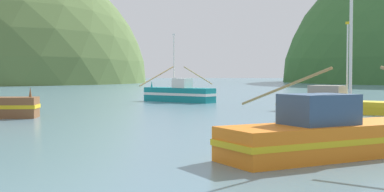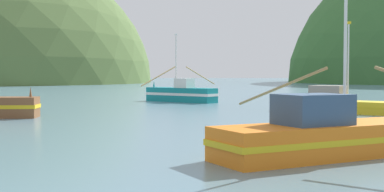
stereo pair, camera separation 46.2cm
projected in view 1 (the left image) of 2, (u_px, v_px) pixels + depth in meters
The scene contains 3 objects.
fishing_boat_teal at pixel (179, 94), 55.57m from camera, with size 7.98×9.75×7.21m.
fishing_boat_orange at pixel (350, 135), 19.70m from camera, with size 10.78×13.11×6.48m.
fishing_boat_yellow at pixel (336, 104), 40.91m from camera, with size 9.33×7.24×6.97m.
Camera 1 is at (12.39, -11.65, 3.07)m, focal length 49.36 mm.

